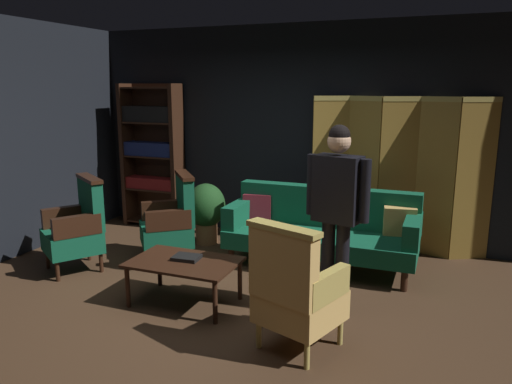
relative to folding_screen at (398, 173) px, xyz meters
name	(u,v)px	position (x,y,z in m)	size (l,w,h in m)	color
ground_plane	(224,310)	(-1.27, -2.27, -0.99)	(10.00, 10.00, 0.00)	#3D2819
back_wall	(302,134)	(-1.27, 0.18, 0.41)	(7.20, 0.10, 2.80)	black
side_wall_left	(16,139)	(-4.27, -1.67, 0.41)	(0.10, 3.60, 2.80)	black
folding_screen	(398,173)	(0.00, 0.00, 0.00)	(2.11, 0.29, 1.90)	olive
bookshelf	(153,152)	(-3.42, -0.07, 0.10)	(0.90, 0.32, 2.05)	black
velvet_couch	(322,227)	(-0.72, -0.81, -0.53)	(2.12, 0.78, 0.88)	black
coffee_table	(184,266)	(-1.68, -2.26, -0.61)	(1.00, 0.64, 0.42)	black
armchair_gilt_accent	(296,291)	(-0.47, -2.68, -0.50)	(0.74, 0.73, 1.04)	tan
armchair_wing_left	(78,227)	(-3.22, -1.92, -0.50)	(0.80, 0.80, 1.04)	black
armchair_wing_right	(172,221)	(-2.38, -1.33, -0.50)	(0.81, 0.81, 1.04)	black
standing_figure	(337,203)	(-0.33, -1.94, 0.04)	(0.58, 0.29, 1.70)	black
potted_plant	(206,209)	(-2.32, -0.57, -0.53)	(0.50, 0.50, 0.79)	brown
book_black_cloth	(187,258)	(-1.68, -2.22, -0.55)	(0.25, 0.19, 0.04)	black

